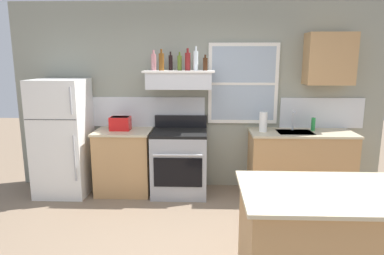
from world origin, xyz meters
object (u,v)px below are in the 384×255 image
bottle_olive_oil_square (180,63)px  stove_range (180,162)px  bottle_red_label_wine (188,61)px  dish_soap_bottle (313,124)px  toaster (120,123)px  bottle_brown_stout (205,64)px  refrigerator (63,137)px  bottle_balsamic_dark (171,62)px  bottle_clear_tall (196,60)px  paper_towel_roll (263,122)px  bottle_amber_wine (161,62)px  kitchen_island (327,244)px  bottle_rose_pink (154,62)px

bottle_olive_oil_square → stove_range: bearing=-95.5°
bottle_red_label_wine → dish_soap_bottle: (1.76, 0.09, -0.87)m
toaster → bottle_brown_stout: bearing=-0.5°
refrigerator → bottle_balsamic_dark: (1.52, 0.16, 1.04)m
bottle_balsamic_dark → bottle_clear_tall: bottle_clear_tall is taller
toaster → dish_soap_bottle: (2.72, 0.08, -0.01)m
bottle_red_label_wine → paper_towel_roll: (1.05, -0.01, -0.82)m
stove_range → bottle_amber_wine: (-0.24, 0.04, 1.40)m
refrigerator → toaster: bearing=5.8°
toaster → bottle_brown_stout: (1.20, -0.01, 0.83)m
refrigerator → bottle_balsamic_dark: size_ratio=6.40×
bottle_amber_wine → bottle_olive_oil_square: bearing=3.5°
bottle_brown_stout → toaster: bearing=179.5°
stove_range → dish_soap_bottle: size_ratio=6.06×
stove_range → paper_towel_roll: paper_towel_roll is taller
bottle_balsamic_dark → dish_soap_bottle: bottle_balsamic_dark is taller
bottle_amber_wine → paper_towel_roll: 1.62m
stove_range → paper_towel_roll: bearing=1.8°
bottle_olive_oil_square → bottle_balsamic_dark: bearing=147.0°
bottle_olive_oil_square → kitchen_island: bottle_olive_oil_square is taller
toaster → bottle_balsamic_dark: 1.11m
stove_range → bottle_balsamic_dark: (-0.13, 0.14, 1.39)m
bottle_brown_stout → refrigerator: bearing=-178.0°
stove_range → kitchen_island: 2.51m
kitchen_island → bottle_rose_pink: bearing=126.9°
stove_range → bottle_brown_stout: (0.35, 0.05, 1.37)m
bottle_amber_wine → bottle_clear_tall: bottle_clear_tall is taller
bottle_olive_oil_square → bottle_brown_stout: 0.35m
bottle_olive_oil_square → paper_towel_roll: size_ratio=0.92×
bottle_rose_pink → bottle_olive_oil_square: bearing=-9.7°
bottle_rose_pink → paper_towel_roll: size_ratio=1.02×
bottle_amber_wine → bottle_clear_tall: size_ratio=0.89×
toaster → bottle_clear_tall: 1.38m
bottle_balsamic_dark → kitchen_island: (1.46, -2.27, -1.39)m
bottle_amber_wine → bottle_red_label_wine: 0.35m
refrigerator → bottle_balsamic_dark: bearing=6.1°
bottle_olive_oil_square → bottle_brown_stout: size_ratio=1.17×
bottle_rose_pink → bottle_red_label_wine: size_ratio=0.93×
bottle_brown_stout → stove_range: bearing=-172.3°
bottle_olive_oil_square → paper_towel_roll: (1.16, -0.02, -0.80)m
paper_towel_roll → bottle_olive_oil_square: bearing=179.1°
bottle_clear_tall → paper_towel_roll: 1.26m
bottle_rose_pink → refrigerator: bearing=-173.8°
toaster → bottle_amber_wine: size_ratio=1.04×
refrigerator → bottle_clear_tall: size_ratio=5.05×
bottle_brown_stout → paper_towel_roll: 1.13m
refrigerator → stove_range: refrigerator is taller
bottle_amber_wine → bottle_red_label_wine: bearing=1.0°
stove_range → toaster: bearing=176.0°
bottle_red_label_wine → bottle_brown_stout: (0.24, 0.00, -0.03)m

